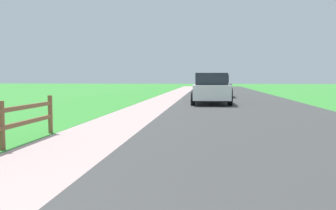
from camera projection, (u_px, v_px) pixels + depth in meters
name	position (u px, v px, depth m)	size (l,w,h in m)	color
ground_plane	(181.00, 98.00, 25.23)	(120.00, 120.00, 0.00)	#388E35
road_asphalt	(231.00, 97.00, 26.84)	(7.00, 66.00, 0.01)	#3C3C3C
curb_concrete	(143.00, 96.00, 27.53)	(6.00, 66.00, 0.01)	#B99B98
grass_verge	(123.00, 96.00, 27.68)	(5.00, 66.00, 0.00)	#388E35
parked_suv_white	(211.00, 88.00, 20.00)	(2.14, 5.00, 1.64)	white
parked_car_silver	(217.00, 86.00, 27.55)	(2.09, 4.87, 1.63)	#B7BABF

